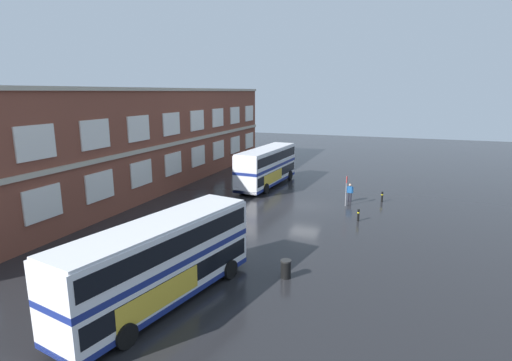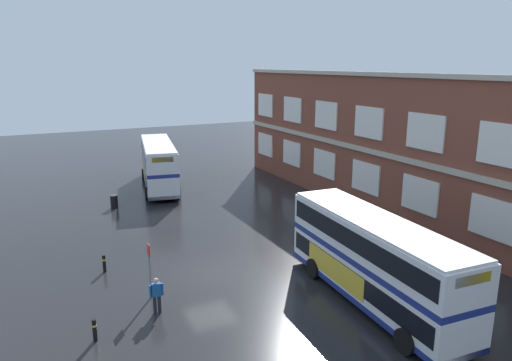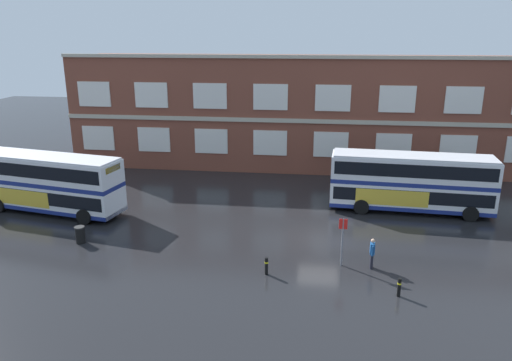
{
  "view_description": "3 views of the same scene",
  "coord_description": "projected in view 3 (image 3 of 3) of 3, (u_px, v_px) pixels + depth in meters",
  "views": [
    {
      "loc": [
        -33.9,
        -8.0,
        9.98
      ],
      "look_at": [
        -4.76,
        2.88,
        3.08
      ],
      "focal_mm": 28.24,
      "sensor_mm": 36.0,
      "label": 1
    },
    {
      "loc": [
        21.72,
        -8.0,
        10.88
      ],
      "look_at": [
        -4.26,
        4.9,
        3.62
      ],
      "focal_mm": 32.87,
      "sensor_mm": 36.0,
      "label": 2
    },
    {
      "loc": [
        -0.34,
        -27.83,
        12.18
      ],
      "look_at": [
        -4.16,
        1.9,
        3.01
      ],
      "focal_mm": 34.24,
      "sensor_mm": 36.0,
      "label": 3
    }
  ],
  "objects": [
    {
      "name": "safety_bollard_east",
      "position": [
        266.0,
        266.0,
        25.4
      ],
      "size": [
        0.19,
        0.19,
        0.95
      ],
      "color": "black",
      "rests_on": "ground"
    },
    {
      "name": "ground_plane",
      "position": [
        319.0,
        226.0,
        31.81
      ],
      "size": [
        120.0,
        120.0,
        0.0
      ],
      "primitive_type": "plane",
      "color": "black"
    },
    {
      "name": "bus_stand_flag",
      "position": [
        342.0,
        238.0,
        26.05
      ],
      "size": [
        0.44,
        0.1,
        2.7
      ],
      "color": "slate",
      "rests_on": "ground"
    },
    {
      "name": "waiting_passenger",
      "position": [
        372.0,
        252.0,
        25.95
      ],
      "size": [
        0.26,
        0.63,
        1.7
      ],
      "color": "black",
      "rests_on": "ground"
    },
    {
      "name": "double_decker_near",
      "position": [
        47.0,
        182.0,
        33.89
      ],
      "size": [
        11.29,
        4.62,
        4.07
      ],
      "color": "silver",
      "rests_on": "ground"
    },
    {
      "name": "brick_terminal_building",
      "position": [
        331.0,
        112.0,
        45.4
      ],
      "size": [
        47.56,
        8.19,
        10.32
      ],
      "color": "brown",
      "rests_on": "ground"
    },
    {
      "name": "station_litter_bin",
      "position": [
        80.0,
        235.0,
        29.22
      ],
      "size": [
        0.6,
        0.6,
        1.03
      ],
      "color": "black",
      "rests_on": "ground"
    },
    {
      "name": "double_decker_middle",
      "position": [
        411.0,
        182.0,
        33.98
      ],
      "size": [
        11.15,
        3.41,
        4.07
      ],
      "color": "silver",
      "rests_on": "ground"
    },
    {
      "name": "safety_bollard_west",
      "position": [
        399.0,
        287.0,
        23.28
      ],
      "size": [
        0.19,
        0.19,
        0.95
      ],
      "color": "black",
      "rests_on": "ground"
    }
  ]
}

